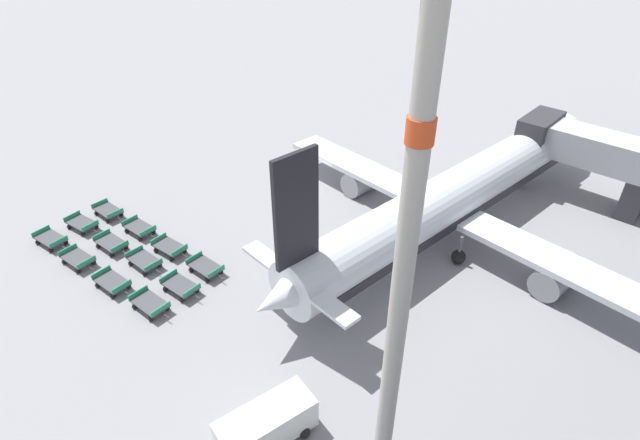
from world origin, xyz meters
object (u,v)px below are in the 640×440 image
at_px(airplane, 453,198).
at_px(baggage_dolly_row_mid_a_col_a, 82,224).
at_px(baggage_dolly_row_near_col_a, 51,239).
at_px(baggage_dolly_row_mid_b_col_a, 108,211).
at_px(baggage_dolly_row_mid_b_col_c, 170,247).
at_px(baggage_dolly_row_mid_b_col_d, 205,267).
at_px(baggage_dolly_row_mid_b_col_b, 139,228).
at_px(baggage_dolly_row_near_col_b, 78,259).
at_px(baggage_dolly_row_near_col_d, 150,304).
at_px(service_van, 267,425).
at_px(apron_light_mast, 399,308).
at_px(baggage_dolly_row_mid_a_col_b, 111,243).
at_px(baggage_dolly_row_near_col_c, 112,282).
at_px(baggage_dolly_row_mid_a_col_d, 181,286).
at_px(baggage_dolly_row_mid_a_col_c, 144,261).

xyz_separation_m(airplane, baggage_dolly_row_mid_a_col_a, (-20.26, -20.83, -2.61)).
distance_m(baggage_dolly_row_near_col_a, baggage_dolly_row_mid_b_col_a, 4.95).
height_order(baggage_dolly_row_mid_b_col_c, baggage_dolly_row_mid_b_col_d, same).
bearing_deg(baggage_dolly_row_mid_b_col_b, baggage_dolly_row_near_col_b, -83.70).
bearing_deg(baggage_dolly_row_near_col_d, baggage_dolly_row_mid_b_col_a, 167.33).
bearing_deg(baggage_dolly_row_mid_b_col_b, service_van, -10.21).
xyz_separation_m(baggage_dolly_row_mid_b_col_a, baggage_dolly_row_mid_b_col_d, (11.82, 1.79, 0.00)).
bearing_deg(apron_light_mast, baggage_dolly_row_near_col_d, 179.84).
distance_m(service_van, baggage_dolly_row_near_col_a, 24.10).
height_order(baggage_dolly_row_near_col_a, baggage_dolly_row_mid_a_col_b, same).
relative_size(baggage_dolly_row_mid_a_col_b, baggage_dolly_row_mid_b_col_c, 1.00).
relative_size(baggage_dolly_row_near_col_b, baggage_dolly_row_mid_b_col_a, 1.01).
height_order(service_van, baggage_dolly_row_mid_b_col_a, service_van).
xyz_separation_m(baggage_dolly_row_mid_a_col_b, apron_light_mast, (26.97, -1.10, 12.86)).
relative_size(baggage_dolly_row_near_col_c, baggage_dolly_row_mid_b_col_c, 1.00).
relative_size(baggage_dolly_row_mid_a_col_a, baggage_dolly_row_mid_b_col_c, 1.00).
xyz_separation_m(service_van, baggage_dolly_row_near_col_a, (-24.02, -1.84, -0.67)).
height_order(baggage_dolly_row_mid_a_col_d, baggage_dolly_row_mid_b_col_d, same).
bearing_deg(baggage_dolly_row_near_col_d, baggage_dolly_row_mid_a_col_d, 94.01).
height_order(baggage_dolly_row_mid_a_col_b, baggage_dolly_row_mid_a_col_d, same).
relative_size(airplane, baggage_dolly_row_mid_b_col_d, 11.48).
distance_m(baggage_dolly_row_near_col_d, baggage_dolly_row_mid_a_col_a, 12.17).
xyz_separation_m(baggage_dolly_row_mid_a_col_d, apron_light_mast, (19.12, -2.36, 12.86)).
bearing_deg(baggage_dolly_row_mid_a_col_b, baggage_dolly_row_mid_a_col_c, 12.10).
bearing_deg(baggage_dolly_row_mid_b_col_a, baggage_dolly_row_near_col_a, -80.23).
bearing_deg(baggage_dolly_row_mid_a_col_c, baggage_dolly_row_mid_a_col_a, -170.34).
xyz_separation_m(baggage_dolly_row_near_col_b, baggage_dolly_row_mid_b_col_c, (3.30, 5.49, 0.00)).
relative_size(service_van, baggage_dolly_row_mid_b_col_d, 1.54).
distance_m(service_van, baggage_dolly_row_near_col_b, 20.23).
distance_m(baggage_dolly_row_mid_a_col_b, apron_light_mast, 29.90).
xyz_separation_m(baggage_dolly_row_mid_a_col_b, baggage_dolly_row_mid_b_col_a, (-4.53, 1.77, 0.00)).
bearing_deg(baggage_dolly_row_mid_a_col_c, baggage_dolly_row_near_col_b, -136.45).
bearing_deg(baggage_dolly_row_near_col_b, apron_light_mast, 3.13).
xyz_separation_m(service_van, baggage_dolly_row_mid_a_col_a, (-24.48, 0.72, -0.67)).
xyz_separation_m(baggage_dolly_row_mid_a_col_b, baggage_dolly_row_mid_a_col_d, (7.85, 1.26, 0.00)).
bearing_deg(apron_light_mast, baggage_dolly_row_mid_a_col_b, 177.67).
relative_size(baggage_dolly_row_mid_a_col_c, baggage_dolly_row_mid_b_col_d, 1.00).
height_order(baggage_dolly_row_near_col_b, baggage_dolly_row_mid_a_col_c, same).
xyz_separation_m(baggage_dolly_row_near_col_a, baggage_dolly_row_near_col_c, (8.01, 1.21, 0.00)).
xyz_separation_m(airplane, baggage_dolly_row_near_col_c, (-11.79, -22.17, -2.61)).
distance_m(baggage_dolly_row_near_col_a, baggage_dolly_row_mid_b_col_d, 12.84).
height_order(baggage_dolly_row_mid_a_col_a, baggage_dolly_row_mid_a_col_b, same).
xyz_separation_m(baggage_dolly_row_near_col_c, baggage_dolly_row_mid_b_col_d, (2.97, 5.46, 0.00)).
xyz_separation_m(airplane, baggage_dolly_row_mid_b_col_b, (-16.51, -17.81, -2.61)).
bearing_deg(airplane, baggage_dolly_row_mid_b_col_b, -132.83).
distance_m(baggage_dolly_row_mid_a_col_b, baggage_dolly_row_mid_a_col_c, 3.76).
bearing_deg(baggage_dolly_row_mid_a_col_c, airplane, 57.47).
height_order(baggage_dolly_row_near_col_d, baggage_dolly_row_mid_b_col_d, same).
bearing_deg(baggage_dolly_row_mid_a_col_b, service_van, -3.55).
relative_size(baggage_dolly_row_mid_a_col_c, apron_light_mast, 0.14).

